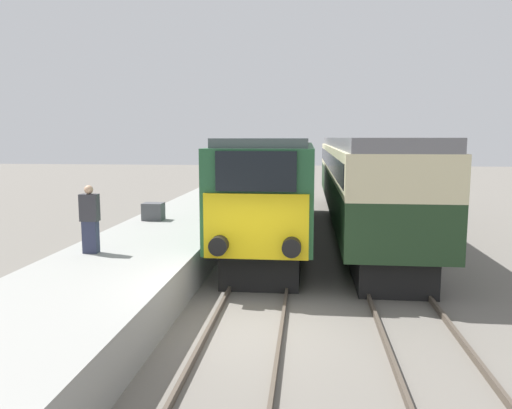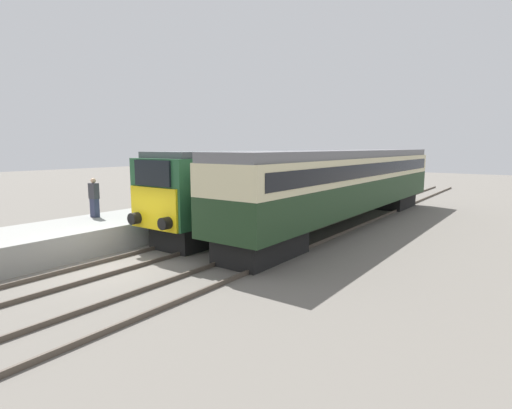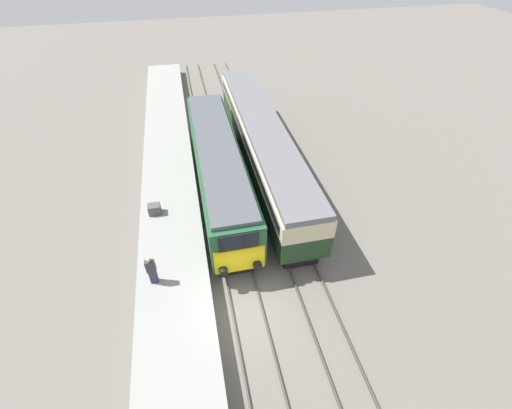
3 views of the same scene
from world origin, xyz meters
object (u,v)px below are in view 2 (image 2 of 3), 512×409
object	(u,v)px
locomotive	(270,183)
person_on_platform	(94,198)
luggage_crate	(181,198)
passenger_carriage	(349,180)

from	to	relation	value
locomotive	person_on_platform	bearing A→B (deg)	-119.47
locomotive	luggage_crate	distance (m)	4.83
passenger_carriage	luggage_crate	bearing A→B (deg)	-149.16
locomotive	person_on_platform	size ratio (longest dim) A/B	9.18
passenger_carriage	person_on_platform	size ratio (longest dim) A/B	11.64
locomotive	passenger_carriage	size ratio (longest dim) A/B	0.79
locomotive	passenger_carriage	bearing A→B (deg)	32.82
passenger_carriage	luggage_crate	size ratio (longest dim) A/B	28.21
passenger_carriage	locomotive	bearing A→B (deg)	-147.18
passenger_carriage	person_on_platform	bearing A→B (deg)	-128.36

